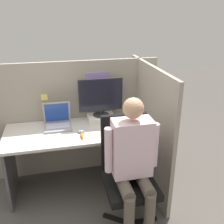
# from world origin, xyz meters

# --- Properties ---
(ground_plane) EXTENTS (12.00, 12.00, 0.00)m
(ground_plane) POSITION_xyz_m (0.00, 0.00, 0.00)
(ground_plane) COLOR #514C47
(cubicle_panel_back) EXTENTS (2.06, 0.05, 1.42)m
(cubicle_panel_back) POSITION_xyz_m (0.00, 0.71, 0.71)
(cubicle_panel_back) COLOR gray
(cubicle_panel_back) RESTS_ON ground
(cubicle_panel_right) EXTENTS (0.04, 1.32, 1.42)m
(cubicle_panel_right) POSITION_xyz_m (0.81, 0.27, 0.71)
(cubicle_panel_right) COLOR gray
(cubicle_panel_right) RESTS_ON ground
(desk) EXTENTS (1.56, 0.68, 0.73)m
(desk) POSITION_xyz_m (0.00, 0.34, 0.56)
(desk) COLOR beige
(desk) RESTS_ON ground
(paper_box) EXTENTS (0.31, 0.22, 0.07)m
(paper_box) POSITION_xyz_m (0.30, 0.53, 0.77)
(paper_box) COLOR white
(paper_box) RESTS_ON desk
(monitor) EXTENTS (0.51, 0.19, 0.44)m
(monitor) POSITION_xyz_m (0.30, 0.54, 1.03)
(monitor) COLOR #232328
(monitor) RESTS_ON paper_box
(laptop) EXTENTS (0.30, 0.26, 0.27)m
(laptop) POSITION_xyz_m (-0.20, 0.48, 0.79)
(laptop) COLOR #99999E
(laptop) RESTS_ON desk
(mouse) EXTENTS (0.07, 0.04, 0.03)m
(mouse) POSITION_xyz_m (0.03, 0.27, 0.75)
(mouse) COLOR gray
(mouse) RESTS_ON desk
(stapler) EXTENTS (0.04, 0.13, 0.05)m
(stapler) POSITION_xyz_m (0.70, 0.27, 0.76)
(stapler) COLOR black
(stapler) RESTS_ON desk
(carrot_toy) EXTENTS (0.04, 0.14, 0.04)m
(carrot_toy) POSITION_xyz_m (0.03, 0.13, 0.75)
(carrot_toy) COLOR orange
(carrot_toy) RESTS_ON desk
(office_chair) EXTENTS (0.52, 0.56, 1.07)m
(office_chair) POSITION_xyz_m (0.40, -0.28, 0.56)
(office_chair) COLOR black
(office_chair) RESTS_ON ground
(person) EXTENTS (0.48, 0.41, 1.32)m
(person) POSITION_xyz_m (0.40, -0.44, 0.77)
(person) COLOR brown
(person) RESTS_ON ground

